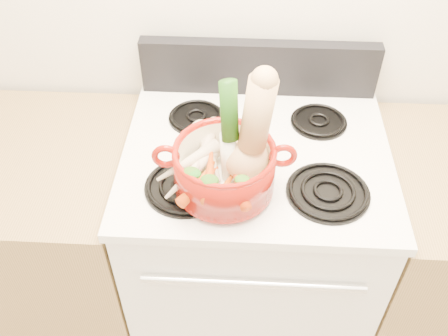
# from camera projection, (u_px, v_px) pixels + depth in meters

# --- Properties ---
(stove_body) EXTENTS (0.76, 0.65, 0.92)m
(stove_body) POSITION_uv_depth(u_px,v_px,m) (251.00, 252.00, 1.79)
(stove_body) COLOR white
(stove_body) RESTS_ON floor
(cooktop) EXTENTS (0.78, 0.67, 0.03)m
(cooktop) POSITION_uv_depth(u_px,v_px,m) (257.00, 154.00, 1.46)
(cooktop) COLOR white
(cooktop) RESTS_ON stove_body
(control_backsplash) EXTENTS (0.76, 0.05, 0.18)m
(control_backsplash) POSITION_uv_depth(u_px,v_px,m) (259.00, 68.00, 1.60)
(control_backsplash) COLOR black
(control_backsplash) RESTS_ON cooktop
(oven_handle) EXTENTS (0.60, 0.02, 0.02)m
(oven_handle) POSITION_uv_depth(u_px,v_px,m) (253.00, 284.00, 1.33)
(oven_handle) COLOR silver
(oven_handle) RESTS_ON stove_body
(burner_front_left) EXTENTS (0.22, 0.22, 0.02)m
(burner_front_left) POSITION_uv_depth(u_px,v_px,m) (186.00, 185.00, 1.34)
(burner_front_left) COLOR black
(burner_front_left) RESTS_ON cooktop
(burner_front_right) EXTENTS (0.22, 0.22, 0.02)m
(burner_front_right) POSITION_uv_depth(u_px,v_px,m) (328.00, 191.00, 1.32)
(burner_front_right) COLOR black
(burner_front_right) RESTS_ON cooktop
(burner_back_left) EXTENTS (0.17, 0.17, 0.02)m
(burner_back_left) POSITION_uv_depth(u_px,v_px,m) (196.00, 116.00, 1.55)
(burner_back_left) COLOR black
(burner_back_left) RESTS_ON cooktop
(burner_back_right) EXTENTS (0.17, 0.17, 0.02)m
(burner_back_right) POSITION_uv_depth(u_px,v_px,m) (319.00, 120.00, 1.54)
(burner_back_right) COLOR black
(burner_back_right) RESTS_ON cooktop
(dutch_oven) EXTENTS (0.28, 0.28, 0.13)m
(dutch_oven) POSITION_uv_depth(u_px,v_px,m) (224.00, 169.00, 1.28)
(dutch_oven) COLOR maroon
(dutch_oven) RESTS_ON burner_front_left
(pot_handle_left) EXTENTS (0.07, 0.02, 0.07)m
(pot_handle_left) POSITION_uv_depth(u_px,v_px,m) (166.00, 156.00, 1.25)
(pot_handle_left) COLOR maroon
(pot_handle_left) RESTS_ON dutch_oven
(pot_handle_right) EXTENTS (0.07, 0.02, 0.07)m
(pot_handle_right) POSITION_uv_depth(u_px,v_px,m) (283.00, 156.00, 1.25)
(pot_handle_right) COLOR maroon
(pot_handle_right) RESTS_ON dutch_oven
(squash) EXTENTS (0.19, 0.17, 0.31)m
(squash) POSITION_uv_depth(u_px,v_px,m) (248.00, 130.00, 1.22)
(squash) COLOR tan
(squash) RESTS_ON dutch_oven
(leek) EXTENTS (0.07, 0.10, 0.30)m
(leek) POSITION_uv_depth(u_px,v_px,m) (229.00, 132.00, 1.22)
(leek) COLOR white
(leek) RESTS_ON dutch_oven
(ginger) EXTENTS (0.11, 0.09, 0.05)m
(ginger) POSITION_uv_depth(u_px,v_px,m) (235.00, 149.00, 1.35)
(ginger) COLOR #CEB87F
(ginger) RESTS_ON dutch_oven
(parsnip_0) EXTENTS (0.11, 0.20, 0.05)m
(parsnip_0) POSITION_uv_depth(u_px,v_px,m) (197.00, 161.00, 1.32)
(parsnip_0) COLOR beige
(parsnip_0) RESTS_ON dutch_oven
(parsnip_1) EXTENTS (0.15, 0.19, 0.06)m
(parsnip_1) POSITION_uv_depth(u_px,v_px,m) (192.00, 172.00, 1.29)
(parsnip_1) COLOR beige
(parsnip_1) RESTS_ON dutch_oven
(parsnip_2) EXTENTS (0.11, 0.21, 0.06)m
(parsnip_2) POSITION_uv_depth(u_px,v_px,m) (209.00, 151.00, 1.33)
(parsnip_2) COLOR beige
(parsnip_2) RESTS_ON dutch_oven
(parsnip_3) EXTENTS (0.18, 0.15, 0.06)m
(parsnip_3) POSITION_uv_depth(u_px,v_px,m) (188.00, 161.00, 1.29)
(parsnip_3) COLOR beige
(parsnip_3) RESTS_ON dutch_oven
(parsnip_4) EXTENTS (0.08, 0.20, 0.06)m
(parsnip_4) POSITION_uv_depth(u_px,v_px,m) (205.00, 147.00, 1.33)
(parsnip_4) COLOR beige
(parsnip_4) RESTS_ON dutch_oven
(carrot_0) EXTENTS (0.09, 0.15, 0.04)m
(carrot_0) POSITION_uv_depth(u_px,v_px,m) (223.00, 191.00, 1.25)
(carrot_0) COLOR #C65E09
(carrot_0) RESTS_ON dutch_oven
(carrot_1) EXTENTS (0.11, 0.14, 0.04)m
(carrot_1) POSITION_uv_depth(u_px,v_px,m) (199.00, 186.00, 1.26)
(carrot_1) COLOR #CD4F0A
(carrot_1) RESTS_ON dutch_oven
(carrot_2) EXTENTS (0.07, 0.16, 0.04)m
(carrot_2) POSITION_uv_depth(u_px,v_px,m) (239.00, 186.00, 1.25)
(carrot_2) COLOR #C73A09
(carrot_2) RESTS_ON dutch_oven
(carrot_3) EXTENTS (0.08, 0.13, 0.04)m
(carrot_3) POSITION_uv_depth(u_px,v_px,m) (203.00, 179.00, 1.26)
(carrot_3) COLOR #B84709
(carrot_3) RESTS_ON dutch_oven
(carrot_4) EXTENTS (0.04, 0.18, 0.05)m
(carrot_4) POSITION_uv_depth(u_px,v_px,m) (210.00, 176.00, 1.25)
(carrot_4) COLOR #C13B09
(carrot_4) RESTS_ON dutch_oven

